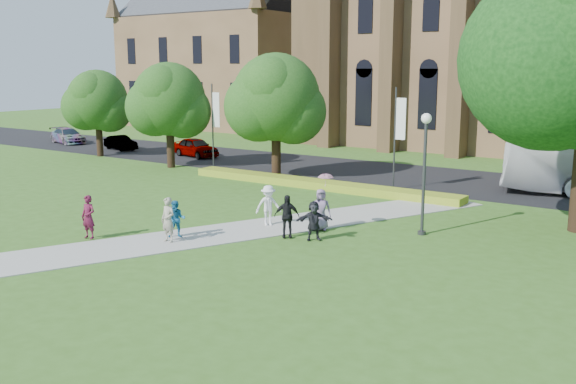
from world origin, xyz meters
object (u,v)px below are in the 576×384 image
Objects in this scene: car_2 at (68,136)px; streetlamp at (425,159)px; car_0 at (196,147)px; pedestrian_0 at (88,217)px; car_1 at (121,143)px.

streetlamp is at bearing -91.95° from car_2.
car_2 is (-16.38, 0.02, -0.05)m from car_0.
car_0 is 0.92× the size of car_2.
pedestrian_0 reaches higher than car_0.
pedestrian_0 reaches higher than car_2.
car_1 is 2.03× the size of pedestrian_0.
car_0 is at bearing 153.04° from streetlamp.
car_1 is at bearing -78.54° from car_2.
car_2 is at bearing 162.95° from streetlamp.
car_0 is at bearing -74.97° from car_2.
car_1 is 30.24m from pedestrian_0.
streetlamp is 14.38m from pedestrian_0.
car_1 is at bearing 106.03° from car_0.
pedestrian_0 is (-11.23, -8.68, -2.34)m from streetlamp.
pedestrian_0 is at bearing -122.11° from car_1.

